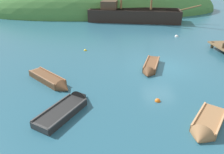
{
  "coord_description": "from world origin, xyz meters",
  "views": [
    {
      "loc": [
        -5.35,
        -14.65,
        6.47
      ],
      "look_at": [
        -3.98,
        -1.62,
        0.11
      ],
      "focal_mm": 34.37,
      "sensor_mm": 36.0,
      "label": 1
    }
  ],
  "objects_px": {
    "rowboat_outer_left": "(151,67)",
    "buoy_yellow": "(85,51)",
    "rowboat_portside": "(51,81)",
    "buoy_white": "(177,37)",
    "sailing_ship": "(133,17)",
    "buoy_orange": "(158,101)",
    "rowboat_outer_right": "(69,108)",
    "rowboat_far": "(206,127)"
  },
  "relations": [
    {
      "from": "rowboat_far",
      "to": "rowboat_outer_right",
      "type": "bearing_deg",
      "value": -67.2
    },
    {
      "from": "sailing_ship",
      "to": "buoy_yellow",
      "type": "relative_size",
      "value": 56.46
    },
    {
      "from": "sailing_ship",
      "to": "buoy_yellow",
      "type": "xyz_separation_m",
      "value": [
        -6.99,
        -12.85,
        -0.65
      ]
    },
    {
      "from": "sailing_ship",
      "to": "buoy_orange",
      "type": "height_order",
      "value": "sailing_ship"
    },
    {
      "from": "buoy_orange",
      "to": "buoy_white",
      "type": "xyz_separation_m",
      "value": [
        6.14,
        12.99,
        0.0
      ]
    },
    {
      "from": "rowboat_outer_right",
      "to": "buoy_yellow",
      "type": "distance_m",
      "value": 9.55
    },
    {
      "from": "rowboat_outer_left",
      "to": "buoy_yellow",
      "type": "height_order",
      "value": "rowboat_outer_left"
    },
    {
      "from": "sailing_ship",
      "to": "rowboat_outer_left",
      "type": "relative_size",
      "value": 4.53
    },
    {
      "from": "rowboat_outer_left",
      "to": "rowboat_far",
      "type": "relative_size",
      "value": 1.19
    },
    {
      "from": "sailing_ship",
      "to": "rowboat_outer_left",
      "type": "xyz_separation_m",
      "value": [
        -2.1,
        -17.65,
        -0.52
      ]
    },
    {
      "from": "rowboat_outer_left",
      "to": "buoy_white",
      "type": "height_order",
      "value": "rowboat_outer_left"
    },
    {
      "from": "rowboat_outer_right",
      "to": "buoy_yellow",
      "type": "height_order",
      "value": "rowboat_outer_right"
    },
    {
      "from": "rowboat_outer_right",
      "to": "rowboat_far",
      "type": "bearing_deg",
      "value": -74.13
    },
    {
      "from": "rowboat_outer_left",
      "to": "buoy_yellow",
      "type": "distance_m",
      "value": 6.85
    },
    {
      "from": "buoy_white",
      "to": "buoy_yellow",
      "type": "bearing_deg",
      "value": -159.75
    },
    {
      "from": "rowboat_outer_right",
      "to": "buoy_orange",
      "type": "height_order",
      "value": "rowboat_outer_right"
    },
    {
      "from": "rowboat_portside",
      "to": "buoy_orange",
      "type": "distance_m",
      "value": 6.88
    },
    {
      "from": "rowboat_outer_left",
      "to": "buoy_orange",
      "type": "bearing_deg",
      "value": 13.15
    },
    {
      "from": "sailing_ship",
      "to": "rowboat_outer_right",
      "type": "bearing_deg",
      "value": -95.0
    },
    {
      "from": "sailing_ship",
      "to": "buoy_orange",
      "type": "distance_m",
      "value": 22.26
    },
    {
      "from": "rowboat_portside",
      "to": "buoy_white",
      "type": "xyz_separation_m",
      "value": [
        12.39,
        10.11,
        -0.14
      ]
    },
    {
      "from": "rowboat_far",
      "to": "buoy_orange",
      "type": "relative_size",
      "value": 9.18
    },
    {
      "from": "rowboat_outer_right",
      "to": "sailing_ship",
      "type": "bearing_deg",
      "value": 15.7
    },
    {
      "from": "rowboat_outer_left",
      "to": "rowboat_portside",
      "type": "distance_m",
      "value": 7.2
    },
    {
      "from": "rowboat_portside",
      "to": "rowboat_outer_right",
      "type": "relative_size",
      "value": 0.98
    },
    {
      "from": "buoy_orange",
      "to": "rowboat_outer_left",
      "type": "bearing_deg",
      "value": 79.88
    },
    {
      "from": "buoy_yellow",
      "to": "rowboat_far",
      "type": "bearing_deg",
      "value": -64.34
    },
    {
      "from": "sailing_ship",
      "to": "buoy_yellow",
      "type": "distance_m",
      "value": 14.64
    },
    {
      "from": "sailing_ship",
      "to": "rowboat_portside",
      "type": "xyz_separation_m",
      "value": [
        -9.13,
        -19.19,
        -0.52
      ]
    },
    {
      "from": "rowboat_portside",
      "to": "buoy_yellow",
      "type": "height_order",
      "value": "rowboat_portside"
    },
    {
      "from": "rowboat_outer_left",
      "to": "rowboat_outer_right",
      "type": "bearing_deg",
      "value": -26.99
    },
    {
      "from": "sailing_ship",
      "to": "rowboat_far",
      "type": "xyz_separation_m",
      "value": [
        -1.36,
        -24.57,
        -0.55
      ]
    },
    {
      "from": "sailing_ship",
      "to": "buoy_yellow",
      "type": "bearing_deg",
      "value": -104.38
    },
    {
      "from": "sailing_ship",
      "to": "rowboat_outer_left",
      "type": "distance_m",
      "value": 17.78
    },
    {
      "from": "rowboat_portside",
      "to": "rowboat_far",
      "type": "xyz_separation_m",
      "value": [
        7.77,
        -5.38,
        -0.04
      ]
    },
    {
      "from": "buoy_white",
      "to": "buoy_orange",
      "type": "bearing_deg",
      "value": -115.3
    },
    {
      "from": "buoy_orange",
      "to": "buoy_white",
      "type": "relative_size",
      "value": 0.76
    },
    {
      "from": "rowboat_outer_right",
      "to": "rowboat_far",
      "type": "height_order",
      "value": "rowboat_outer_right"
    },
    {
      "from": "buoy_orange",
      "to": "rowboat_far",
      "type": "bearing_deg",
      "value": -58.71
    },
    {
      "from": "buoy_yellow",
      "to": "sailing_ship",
      "type": "bearing_deg",
      "value": 61.46
    },
    {
      "from": "rowboat_outer_left",
      "to": "buoy_yellow",
      "type": "bearing_deg",
      "value": -111.17
    },
    {
      "from": "rowboat_outer_right",
      "to": "buoy_yellow",
      "type": "relative_size",
      "value": 12.83
    }
  ]
}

